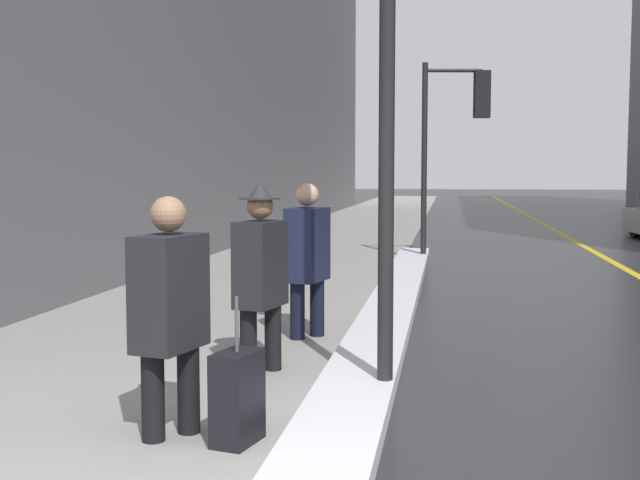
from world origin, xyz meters
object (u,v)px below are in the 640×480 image
at_px(pedestrian_in_fedora, 260,270).
at_px(rolling_suitcase, 237,398).
at_px(traffic_light_near, 459,118).
at_px(pedestrian_in_glasses, 170,305).
at_px(pedestrian_nearside, 307,253).
at_px(lamp_post, 387,42).

height_order(pedestrian_in_fedora, rolling_suitcase, pedestrian_in_fedora).
bearing_deg(traffic_light_near, rolling_suitcase, -107.47).
bearing_deg(pedestrian_in_glasses, rolling_suitcase, 97.16).
bearing_deg(traffic_light_near, pedestrian_in_fedora, -110.58).
distance_m(pedestrian_in_fedora, pedestrian_nearside, 1.50).
bearing_deg(pedestrian_nearside, traffic_light_near, -178.22).
xyz_separation_m(pedestrian_in_glasses, rolling_suitcase, (0.45, -0.05, -0.57)).
bearing_deg(pedestrian_in_glasses, lamp_post, 145.97).
xyz_separation_m(lamp_post, pedestrian_nearside, (-0.97, 2.05, -1.79)).
relative_size(traffic_light_near, pedestrian_in_glasses, 2.43).
xyz_separation_m(pedestrian_in_glasses, pedestrian_in_fedora, (0.18, 1.74, 0.02)).
distance_m(lamp_post, pedestrian_nearside, 2.89).
height_order(traffic_light_near, pedestrian_in_fedora, traffic_light_near).
relative_size(pedestrian_in_fedora, pedestrian_nearside, 1.02).
bearing_deg(pedestrian_in_fedora, lamp_post, 76.69).
height_order(lamp_post, rolling_suitcase, lamp_post).
relative_size(pedestrian_in_glasses, pedestrian_nearside, 0.98).
xyz_separation_m(lamp_post, pedestrian_in_fedora, (-1.11, 0.56, -1.79)).
bearing_deg(pedestrian_in_glasses, pedestrian_in_fedora, -172.40).
relative_size(pedestrian_in_glasses, rolling_suitcase, 1.66).
bearing_deg(lamp_post, pedestrian_nearside, 115.23).
distance_m(pedestrian_in_glasses, pedestrian_in_fedora, 1.75).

